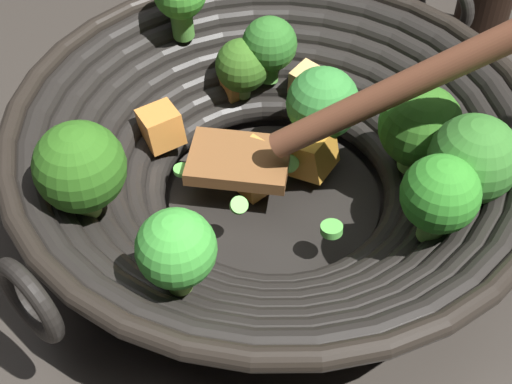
# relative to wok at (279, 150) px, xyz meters

# --- Properties ---
(ground_plane) EXTENTS (4.00, 4.00, 0.00)m
(ground_plane) POSITION_rel_wok_xyz_m (0.00, -0.00, -0.06)
(ground_plane) COLOR #332D28
(wok) EXTENTS (0.37, 0.41, 0.25)m
(wok) POSITION_rel_wok_xyz_m (0.00, 0.00, 0.00)
(wok) COLOR black
(wok) RESTS_ON ground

